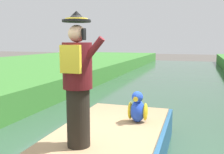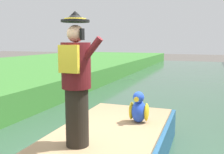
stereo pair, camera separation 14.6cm
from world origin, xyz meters
name	(u,v)px [view 2 (the right image)]	position (x,y,z in m)	size (l,w,h in m)	color
boat	(103,154)	(0.00, 0.05, 0.40)	(1.88, 4.24, 0.61)	#23517A
person_pirate	(76,81)	(-0.18, -0.42, 1.64)	(0.61, 0.42, 1.85)	black
parrot_plush	(139,109)	(0.35, 0.89, 0.95)	(0.36, 0.35, 0.57)	blue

